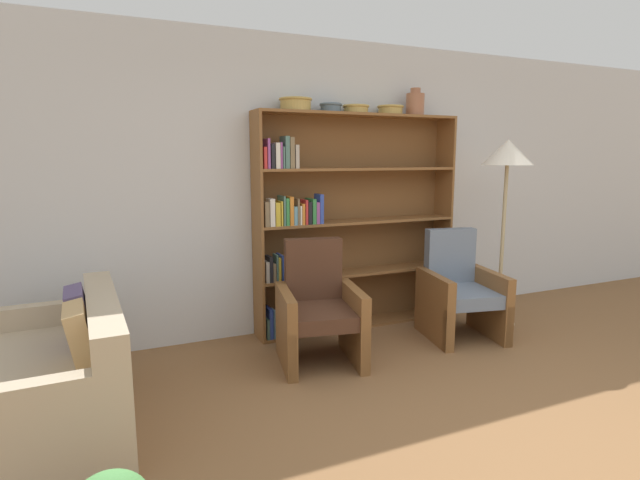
{
  "coord_description": "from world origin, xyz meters",
  "views": [
    {
      "loc": [
        -2.17,
        -1.87,
        1.65
      ],
      "look_at": [
        -0.44,
        2.02,
        0.95
      ],
      "focal_mm": 28.0,
      "sensor_mm": 36.0,
      "label": 1
    }
  ],
  "objects_px": {
    "couch": "(58,383)",
    "vase_tall": "(415,104)",
    "floor_lamp": "(507,161)",
    "bookshelf": "(339,228)",
    "bowl_copper": "(296,104)",
    "bowl_sage": "(390,109)",
    "armchair_leather": "(319,311)",
    "bowl_brass": "(356,109)",
    "armchair_cushioned": "(459,292)",
    "bowl_cream": "(331,107)"
  },
  "relations": [
    {
      "from": "bowl_brass",
      "to": "armchair_leather",
      "type": "bearing_deg",
      "value": -135.74
    },
    {
      "from": "floor_lamp",
      "to": "vase_tall",
      "type": "bearing_deg",
      "value": 141.66
    },
    {
      "from": "bowl_copper",
      "to": "bookshelf",
      "type": "bearing_deg",
      "value": 2.6
    },
    {
      "from": "bowl_sage",
      "to": "armchair_leather",
      "type": "height_order",
      "value": "bowl_sage"
    },
    {
      "from": "couch",
      "to": "floor_lamp",
      "type": "xyz_separation_m",
      "value": [
        3.9,
        0.44,
        1.32
      ]
    },
    {
      "from": "bowl_brass",
      "to": "couch",
      "type": "xyz_separation_m",
      "value": [
        -2.55,
        -0.99,
        -1.8
      ]
    },
    {
      "from": "armchair_cushioned",
      "to": "bowl_cream",
      "type": "bearing_deg",
      "value": -20.78
    },
    {
      "from": "vase_tall",
      "to": "couch",
      "type": "relative_size",
      "value": 0.17
    },
    {
      "from": "bowl_cream",
      "to": "couch",
      "type": "xyz_separation_m",
      "value": [
        -2.29,
        -0.99,
        -1.81
      ]
    },
    {
      "from": "bowl_brass",
      "to": "floor_lamp",
      "type": "height_order",
      "value": "bowl_brass"
    },
    {
      "from": "bookshelf",
      "to": "armchair_leather",
      "type": "distance_m",
      "value": 1.02
    },
    {
      "from": "bookshelf",
      "to": "bowl_brass",
      "type": "bearing_deg",
      "value": -7.32
    },
    {
      "from": "bowl_cream",
      "to": "armchair_leather",
      "type": "relative_size",
      "value": 0.21
    },
    {
      "from": "armchair_leather",
      "to": "armchair_cushioned",
      "type": "distance_m",
      "value": 1.43
    },
    {
      "from": "bookshelf",
      "to": "couch",
      "type": "relative_size",
      "value": 1.32
    },
    {
      "from": "bowl_cream",
      "to": "vase_tall",
      "type": "distance_m",
      "value": 0.92
    },
    {
      "from": "bookshelf",
      "to": "bowl_sage",
      "type": "xyz_separation_m",
      "value": [
        0.53,
        -0.02,
        1.13
      ]
    },
    {
      "from": "bowl_copper",
      "to": "bowl_sage",
      "type": "relative_size",
      "value": 1.15
    },
    {
      "from": "bowl_copper",
      "to": "bowl_cream",
      "type": "bearing_deg",
      "value": 0.0
    },
    {
      "from": "bowl_sage",
      "to": "couch",
      "type": "bearing_deg",
      "value": -161.3
    },
    {
      "from": "armchair_cushioned",
      "to": "bowl_brass",
      "type": "bearing_deg",
      "value": -28.71
    },
    {
      "from": "bowl_cream",
      "to": "bowl_brass",
      "type": "relative_size",
      "value": 0.83
    },
    {
      "from": "couch",
      "to": "armchair_leather",
      "type": "xyz_separation_m",
      "value": [
        1.88,
        0.34,
        0.11
      ]
    },
    {
      "from": "bowl_sage",
      "to": "couch",
      "type": "relative_size",
      "value": 0.16
    },
    {
      "from": "bookshelf",
      "to": "armchair_cushioned",
      "type": "xyz_separation_m",
      "value": [
        0.92,
        -0.67,
        -0.57
      ]
    },
    {
      "from": "bowl_sage",
      "to": "couch",
      "type": "height_order",
      "value": "bowl_sage"
    },
    {
      "from": "bookshelf",
      "to": "bowl_copper",
      "type": "xyz_separation_m",
      "value": [
        -0.45,
        -0.02,
        1.14
      ]
    },
    {
      "from": "bookshelf",
      "to": "couch",
      "type": "height_order",
      "value": "bookshelf"
    },
    {
      "from": "bowl_sage",
      "to": "armchair_leather",
      "type": "xyz_separation_m",
      "value": [
        -1.04,
        -0.65,
        -1.7
      ]
    },
    {
      "from": "armchair_leather",
      "to": "vase_tall",
      "type": "bearing_deg",
      "value": -142.34
    },
    {
      "from": "bowl_cream",
      "to": "armchair_cushioned",
      "type": "xyz_separation_m",
      "value": [
        1.02,
        -0.65,
        -1.69
      ]
    },
    {
      "from": "bowl_copper",
      "to": "bowl_sage",
      "type": "bearing_deg",
      "value": 0.0
    },
    {
      "from": "bowl_brass",
      "to": "bowl_sage",
      "type": "distance_m",
      "value": 0.38
    },
    {
      "from": "bowl_brass",
      "to": "bowl_sage",
      "type": "height_order",
      "value": "bowl_sage"
    },
    {
      "from": "armchair_leather",
      "to": "armchair_cushioned",
      "type": "xyz_separation_m",
      "value": [
        1.43,
        -0.0,
        0.0
      ]
    },
    {
      "from": "bowl_copper",
      "to": "couch",
      "type": "bearing_deg",
      "value": -153.03
    },
    {
      "from": "armchair_leather",
      "to": "floor_lamp",
      "type": "relative_size",
      "value": 0.54
    },
    {
      "from": "bowl_copper",
      "to": "armchair_leather",
      "type": "bearing_deg",
      "value": -95.65
    },
    {
      "from": "vase_tall",
      "to": "bowl_copper",
      "type": "bearing_deg",
      "value": 180.0
    },
    {
      "from": "bowl_cream",
      "to": "bowl_copper",
      "type": "bearing_deg",
      "value": -180.0
    },
    {
      "from": "armchair_cushioned",
      "to": "bookshelf",
      "type": "bearing_deg",
      "value": -24.36
    },
    {
      "from": "bowl_sage",
      "to": "vase_tall",
      "type": "distance_m",
      "value": 0.29
    },
    {
      "from": "bowl_cream",
      "to": "couch",
      "type": "bearing_deg",
      "value": -156.63
    },
    {
      "from": "bowl_copper",
      "to": "armchair_cushioned",
      "type": "relative_size",
      "value": 0.3
    },
    {
      "from": "couch",
      "to": "vase_tall",
      "type": "bearing_deg",
      "value": -75.02
    },
    {
      "from": "floor_lamp",
      "to": "bookshelf",
      "type": "bearing_deg",
      "value": 159.32
    },
    {
      "from": "bowl_cream",
      "to": "floor_lamp",
      "type": "distance_m",
      "value": 1.77
    },
    {
      "from": "bookshelf",
      "to": "bowl_cream",
      "type": "bearing_deg",
      "value": -168.67
    },
    {
      "from": "bowl_brass",
      "to": "floor_lamp",
      "type": "bearing_deg",
      "value": -22.12
    },
    {
      "from": "vase_tall",
      "to": "floor_lamp",
      "type": "bearing_deg",
      "value": -38.34
    }
  ]
}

